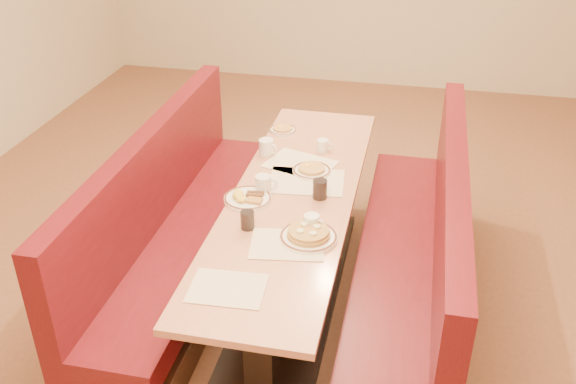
% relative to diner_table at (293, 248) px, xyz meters
% --- Properties ---
extents(ground, '(8.00, 8.00, 0.00)m').
position_rel_diner_table_xyz_m(ground, '(0.00, 0.00, -0.37)').
color(ground, '#9E6647').
rests_on(ground, ground).
extents(diner_table, '(0.70, 2.50, 0.75)m').
position_rel_diner_table_xyz_m(diner_table, '(0.00, 0.00, 0.00)').
color(diner_table, black).
rests_on(diner_table, ground).
extents(booth_left, '(0.55, 2.50, 1.05)m').
position_rel_diner_table_xyz_m(booth_left, '(-0.73, 0.00, -0.01)').
color(booth_left, '#4C3326').
rests_on(booth_left, ground).
extents(booth_right, '(0.55, 2.50, 1.05)m').
position_rel_diner_table_xyz_m(booth_right, '(0.73, 0.00, -0.01)').
color(booth_right, '#4C3326').
rests_on(booth_right, ground).
extents(placemat_near_left, '(0.36, 0.28, 0.00)m').
position_rel_diner_table_xyz_m(placemat_near_left, '(-0.12, -0.92, 0.38)').
color(placemat_near_left, '#F6E3C1').
rests_on(placemat_near_left, diner_table).
extents(placemat_near_right, '(0.41, 0.33, 0.00)m').
position_rel_diner_table_xyz_m(placemat_near_right, '(0.07, -0.51, 0.38)').
color(placemat_near_right, '#F6E3C1').
rests_on(placemat_near_right, diner_table).
extents(placemat_far_left, '(0.48, 0.42, 0.00)m').
position_rel_diner_table_xyz_m(placemat_far_left, '(-0.04, 0.38, 0.38)').
color(placemat_far_left, '#F6E3C1').
rests_on(placemat_far_left, diner_table).
extents(placemat_far_right, '(0.48, 0.38, 0.00)m').
position_rel_diner_table_xyz_m(placemat_far_right, '(0.04, 0.17, 0.38)').
color(placemat_far_right, '#F6E3C1').
rests_on(placemat_far_right, diner_table).
extents(pancake_plate, '(0.30, 0.30, 0.07)m').
position_rel_diner_table_xyz_m(pancake_plate, '(0.17, -0.43, 0.40)').
color(pancake_plate, white).
rests_on(pancake_plate, diner_table).
extents(eggs_plate, '(0.27, 0.27, 0.06)m').
position_rel_diner_table_xyz_m(eggs_plate, '(-0.25, -0.12, 0.39)').
color(eggs_plate, white).
rests_on(eggs_plate, diner_table).
extents(extra_plate_mid, '(0.24, 0.24, 0.05)m').
position_rel_diner_table_xyz_m(extra_plate_mid, '(0.05, 0.29, 0.39)').
color(extra_plate_mid, white).
rests_on(extra_plate_mid, diner_table).
extents(extra_plate_far, '(0.19, 0.19, 0.04)m').
position_rel_diner_table_xyz_m(extra_plate_far, '(-0.25, 0.85, 0.39)').
color(extra_plate_far, white).
rests_on(extra_plate_far, diner_table).
extents(coffee_mug_a, '(0.12, 0.08, 0.09)m').
position_rel_diner_table_xyz_m(coffee_mug_a, '(0.17, -0.34, 0.42)').
color(coffee_mug_a, white).
rests_on(coffee_mug_a, diner_table).
extents(coffee_mug_b, '(0.13, 0.09, 0.10)m').
position_rel_diner_table_xyz_m(coffee_mug_b, '(-0.18, 0.00, 0.43)').
color(coffee_mug_b, white).
rests_on(coffee_mug_b, diner_table).
extents(coffee_mug_c, '(0.11, 0.08, 0.08)m').
position_rel_diner_table_xyz_m(coffee_mug_c, '(0.07, 0.60, 0.42)').
color(coffee_mug_c, white).
rests_on(coffee_mug_c, diner_table).
extents(coffee_mug_d, '(0.13, 0.09, 0.10)m').
position_rel_diner_table_xyz_m(coffee_mug_d, '(-0.28, 0.48, 0.43)').
color(coffee_mug_d, white).
rests_on(coffee_mug_d, diner_table).
extents(soda_tumbler_near, '(0.07, 0.07, 0.10)m').
position_rel_diner_table_xyz_m(soda_tumbler_near, '(-0.16, -0.40, 0.43)').
color(soda_tumbler_near, black).
rests_on(soda_tumbler_near, diner_table).
extents(soda_tumbler_mid, '(0.08, 0.08, 0.11)m').
position_rel_diner_table_xyz_m(soda_tumbler_mid, '(0.15, -0.00, 0.43)').
color(soda_tumbler_mid, black).
rests_on(soda_tumbler_mid, diner_table).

